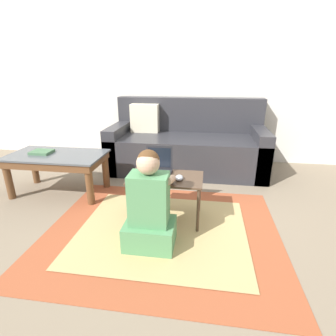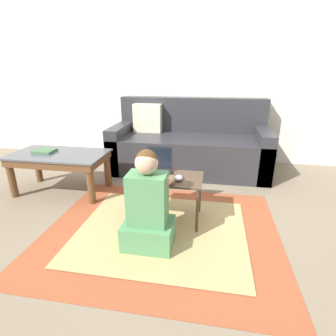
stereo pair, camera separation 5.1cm
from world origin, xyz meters
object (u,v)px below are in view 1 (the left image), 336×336
(laptop_desk, at_px, (166,182))
(computer_mouse, at_px, (179,178))
(coffee_table, at_px, (57,161))
(laptop, at_px, (158,170))
(couch, at_px, (186,146))
(person_seated, at_px, (150,208))
(book_on_table, at_px, (42,152))

(laptop_desk, bearing_deg, computer_mouse, -20.67)
(coffee_table, relative_size, computer_mouse, 9.62)
(coffee_table, height_order, computer_mouse, computer_mouse)
(laptop, bearing_deg, couch, 83.69)
(computer_mouse, bearing_deg, coffee_table, 162.48)
(computer_mouse, xyz_separation_m, person_seated, (-0.17, -0.33, -0.10))
(couch, bearing_deg, coffee_table, -143.04)
(couch, xyz_separation_m, book_on_table, (-1.39, -0.91, 0.13))
(couch, distance_m, laptop, 1.25)
(couch, bearing_deg, book_on_table, -146.67)
(coffee_table, distance_m, person_seated, 1.33)
(computer_mouse, height_order, book_on_table, book_on_table)
(book_on_table, bearing_deg, computer_mouse, -16.04)
(book_on_table, bearing_deg, couch, 33.33)
(coffee_table, bearing_deg, laptop_desk, -17.21)
(laptop, height_order, computer_mouse, laptop)
(couch, distance_m, person_seated, 1.66)
(laptop_desk, bearing_deg, person_seated, -98.55)
(computer_mouse, bearing_deg, book_on_table, 163.96)
(couch, bearing_deg, computer_mouse, -87.83)
(couch, relative_size, laptop_desk, 3.16)
(couch, relative_size, laptop, 8.42)
(coffee_table, distance_m, laptop_desk, 1.22)
(couch, distance_m, coffee_table, 1.54)
(person_seated, xyz_separation_m, book_on_table, (-1.27, 0.74, 0.13))
(coffee_table, distance_m, laptop, 1.14)
(laptop_desk, distance_m, laptop, 0.12)
(laptop, distance_m, computer_mouse, 0.21)
(couch, xyz_separation_m, person_seated, (-0.12, -1.66, 0.00))
(coffee_table, xyz_separation_m, laptop_desk, (1.16, -0.36, -0.00))
(computer_mouse, bearing_deg, laptop, 153.89)
(coffee_table, bearing_deg, book_on_table, 176.35)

